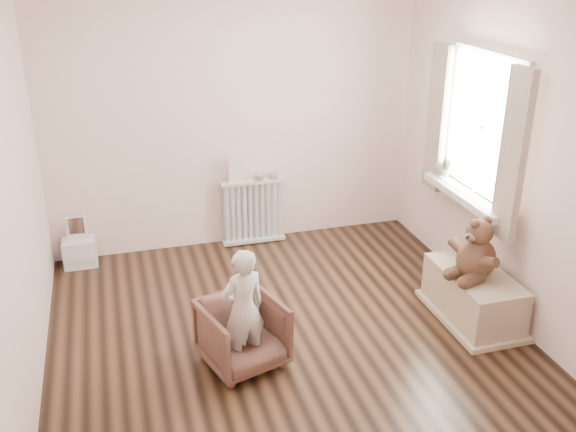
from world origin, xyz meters
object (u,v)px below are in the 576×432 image
object	(u,v)px
radiator	(253,207)
child	(243,310)
toy_bench	(473,296)
armchair	(243,334)
teddy_bear	(478,247)
plush_cat	(443,166)
toy_vanity	(78,239)

from	to	relation	value
radiator	child	xyz separation A→B (m)	(-0.55, -2.01, 0.09)
toy_bench	child	bearing A→B (deg)	-175.98
armchair	teddy_bear	xyz separation A→B (m)	(1.87, 0.03, 0.42)
child	plush_cat	world-z (taller)	plush_cat
radiator	child	distance (m)	2.09
child	teddy_bear	bearing A→B (deg)	165.64
armchair	child	bearing A→B (deg)	-106.89
radiator	plush_cat	size ratio (longest dim) A/B	2.85
radiator	plush_cat	world-z (taller)	plush_cat
radiator	armchair	bearing A→B (deg)	-105.52
child	teddy_bear	xyz separation A→B (m)	(1.87, 0.08, 0.19)
teddy_bear	plush_cat	distance (m)	1.02
toy_vanity	armchair	world-z (taller)	toy_vanity
armchair	teddy_bear	size ratio (longest dim) A/B	1.10
toy_bench	armchair	bearing A→B (deg)	-177.47
child	radiator	bearing A→B (deg)	-122.05
child	armchair	bearing A→B (deg)	-106.89
radiator	toy_bench	distance (m)	2.34
armchair	toy_bench	world-z (taller)	armchair
toy_vanity	plush_cat	bearing A→B (deg)	-16.49
child	toy_vanity	bearing A→B (deg)	-76.83
toy_vanity	teddy_bear	world-z (taller)	teddy_bear
toy_vanity	armchair	bearing A→B (deg)	-59.30
toy_vanity	teddy_bear	xyz separation A→B (m)	(3.02, -1.90, 0.40)
toy_vanity	child	world-z (taller)	child
toy_vanity	toy_bench	world-z (taller)	toy_vanity
plush_cat	armchair	bearing A→B (deg)	-177.66
teddy_bear	armchair	bearing A→B (deg)	165.01
child	plush_cat	bearing A→B (deg)	-170.26
radiator	armchair	size ratio (longest dim) A/B	1.22
radiator	toy_vanity	world-z (taller)	radiator
armchair	plush_cat	size ratio (longest dim) A/B	2.33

